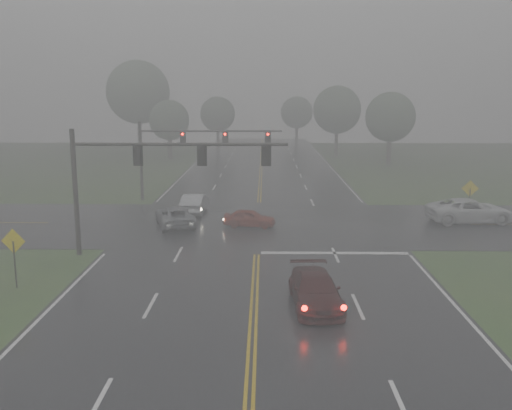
{
  "coord_description": "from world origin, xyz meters",
  "views": [
    {
      "loc": [
        0.44,
        -17.42,
        9.06
      ],
      "look_at": [
        -0.06,
        16.0,
        2.53
      ],
      "focal_mm": 40.0,
      "sensor_mm": 36.0,
      "label": 1
    }
  ],
  "objects_px": {
    "sedan_red": "(250,227)",
    "signal_gantry_far": "(185,145)",
    "sedan_silver": "(195,213)",
    "signal_gantry_near": "(139,168)",
    "pickup_white": "(469,222)",
    "car_grey": "(175,226)",
    "sedan_maroon": "(315,306)"
  },
  "relations": [
    {
      "from": "sedan_silver",
      "to": "pickup_white",
      "type": "height_order",
      "value": "pickup_white"
    },
    {
      "from": "pickup_white",
      "to": "car_grey",
      "type": "bearing_deg",
      "value": 89.6
    },
    {
      "from": "sedan_red",
      "to": "pickup_white",
      "type": "bearing_deg",
      "value": -75.99
    },
    {
      "from": "signal_gantry_far",
      "to": "sedan_maroon",
      "type": "bearing_deg",
      "value": -70.28
    },
    {
      "from": "signal_gantry_near",
      "to": "sedan_red",
      "type": "bearing_deg",
      "value": 49.8
    },
    {
      "from": "sedan_red",
      "to": "car_grey",
      "type": "xyz_separation_m",
      "value": [
        -5.2,
        0.13,
        0.0
      ]
    },
    {
      "from": "sedan_maroon",
      "to": "signal_gantry_far",
      "type": "height_order",
      "value": "signal_gantry_far"
    },
    {
      "from": "sedan_red",
      "to": "sedan_silver",
      "type": "height_order",
      "value": "sedan_silver"
    },
    {
      "from": "sedan_maroon",
      "to": "signal_gantry_near",
      "type": "bearing_deg",
      "value": 135.58
    },
    {
      "from": "sedan_maroon",
      "to": "sedan_silver",
      "type": "distance_m",
      "value": 20.94
    },
    {
      "from": "sedan_silver",
      "to": "sedan_red",
      "type": "bearing_deg",
      "value": 136.39
    },
    {
      "from": "sedan_red",
      "to": "signal_gantry_far",
      "type": "bearing_deg",
      "value": 37.65
    },
    {
      "from": "pickup_white",
      "to": "signal_gantry_far",
      "type": "distance_m",
      "value": 23.7
    },
    {
      "from": "sedan_red",
      "to": "sedan_silver",
      "type": "xyz_separation_m",
      "value": [
        -4.33,
        4.51,
        0.0
      ]
    },
    {
      "from": "pickup_white",
      "to": "signal_gantry_near",
      "type": "distance_m",
      "value": 23.92
    },
    {
      "from": "signal_gantry_near",
      "to": "signal_gantry_far",
      "type": "height_order",
      "value": "signal_gantry_near"
    },
    {
      "from": "sedan_maroon",
      "to": "signal_gantry_near",
      "type": "relative_size",
      "value": 0.41
    },
    {
      "from": "sedan_silver",
      "to": "signal_gantry_far",
      "type": "height_order",
      "value": "signal_gantry_far"
    },
    {
      "from": "sedan_maroon",
      "to": "signal_gantry_near",
      "type": "distance_m",
      "value": 13.16
    },
    {
      "from": "sedan_maroon",
      "to": "sedan_silver",
      "type": "xyz_separation_m",
      "value": [
        -7.57,
        19.52,
        0.0
      ]
    },
    {
      "from": "sedan_red",
      "to": "pickup_white",
      "type": "relative_size",
      "value": 0.59
    },
    {
      "from": "pickup_white",
      "to": "signal_gantry_near",
      "type": "xyz_separation_m",
      "value": [
        -21.71,
        -8.69,
        5.01
      ]
    },
    {
      "from": "signal_gantry_near",
      "to": "signal_gantry_far",
      "type": "xyz_separation_m",
      "value": [
        0.14,
        17.27,
        -0.26
      ]
    },
    {
      "from": "pickup_white",
      "to": "sedan_silver",
      "type": "bearing_deg",
      "value": 77.36
    },
    {
      "from": "signal_gantry_near",
      "to": "car_grey",
      "type": "bearing_deg",
      "value": 84.03
    },
    {
      "from": "sedan_silver",
      "to": "signal_gantry_near",
      "type": "xyz_separation_m",
      "value": [
        -1.62,
        -11.55,
        5.01
      ]
    },
    {
      "from": "sedan_red",
      "to": "signal_gantry_far",
      "type": "relative_size",
      "value": 0.29
    },
    {
      "from": "signal_gantry_far",
      "to": "sedan_red",
      "type": "bearing_deg",
      "value": -60.39
    },
    {
      "from": "signal_gantry_near",
      "to": "signal_gantry_far",
      "type": "relative_size",
      "value": 0.98
    },
    {
      "from": "sedan_silver",
      "to": "car_grey",
      "type": "height_order",
      "value": "sedan_silver"
    },
    {
      "from": "car_grey",
      "to": "pickup_white",
      "type": "relative_size",
      "value": 0.82
    },
    {
      "from": "car_grey",
      "to": "signal_gantry_far",
      "type": "relative_size",
      "value": 0.41
    }
  ]
}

